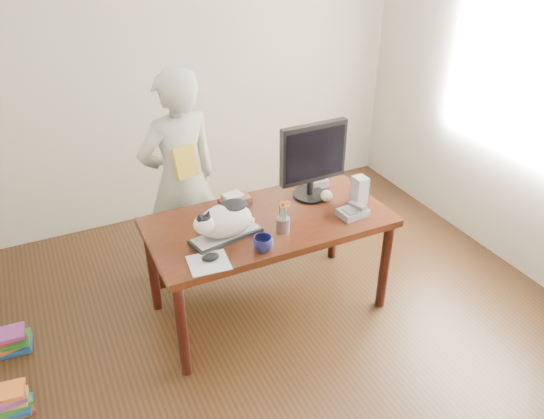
% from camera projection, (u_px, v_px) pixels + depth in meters
% --- Properties ---
extents(room, '(4.50, 4.50, 4.50)m').
position_uv_depth(room, '(318.00, 175.00, 2.74)').
color(room, black).
rests_on(room, ground).
extents(desk, '(1.60, 0.80, 0.75)m').
position_uv_depth(desk, '(264.00, 232.00, 3.65)').
color(desk, black).
rests_on(desk, ground).
extents(keyboard, '(0.48, 0.26, 0.03)m').
position_uv_depth(keyboard, '(226.00, 235.00, 3.32)').
color(keyboard, black).
rests_on(keyboard, desk).
extents(cat, '(0.45, 0.29, 0.26)m').
position_uv_depth(cat, '(224.00, 220.00, 3.25)').
color(cat, white).
rests_on(cat, keyboard).
extents(monitor, '(0.49, 0.25, 0.56)m').
position_uv_depth(monitor, '(313.00, 157.00, 3.60)').
color(monitor, black).
rests_on(monitor, desk).
extents(pen_cup, '(0.10, 0.10, 0.22)m').
position_uv_depth(pen_cup, '(283.00, 223.00, 3.35)').
color(pen_cup, gray).
rests_on(pen_cup, desk).
extents(mousepad, '(0.26, 0.24, 0.01)m').
position_uv_depth(mousepad, '(209.00, 263.00, 3.09)').
color(mousepad, silver).
rests_on(mousepad, desk).
extents(mouse, '(0.11, 0.08, 0.04)m').
position_uv_depth(mouse, '(211.00, 257.00, 3.10)').
color(mouse, black).
rests_on(mouse, mousepad).
extents(coffee_mug, '(0.17, 0.17, 0.10)m').
position_uv_depth(coffee_mug, '(263.00, 244.00, 3.17)').
color(coffee_mug, '#0D0F36').
rests_on(coffee_mug, desk).
extents(phone, '(0.20, 0.17, 0.09)m').
position_uv_depth(phone, '(353.00, 212.00, 3.54)').
color(phone, slate).
rests_on(phone, desk).
extents(speaker, '(0.09, 0.10, 0.19)m').
position_uv_depth(speaker, '(360.00, 190.00, 3.66)').
color(speaker, gray).
rests_on(speaker, desk).
extents(baseball, '(0.08, 0.08, 0.08)m').
position_uv_depth(baseball, '(327.00, 196.00, 3.70)').
color(baseball, silver).
rests_on(baseball, desk).
extents(book_stack, '(0.21, 0.17, 0.07)m').
position_uv_depth(book_stack, '(235.00, 199.00, 3.67)').
color(book_stack, '#521617').
rests_on(book_stack, desk).
extents(calculator, '(0.16, 0.21, 0.06)m').
position_uv_depth(calculator, '(313.00, 180.00, 3.94)').
color(calculator, slate).
rests_on(calculator, desk).
extents(person, '(0.67, 0.51, 1.66)m').
position_uv_depth(person, '(181.00, 181.00, 3.81)').
color(person, beige).
rests_on(person, ground).
extents(held_book, '(0.17, 0.12, 0.22)m').
position_uv_depth(held_book, '(185.00, 162.00, 3.57)').
color(held_book, gold).
rests_on(held_book, person).
extents(book_pile_a, '(0.27, 0.22, 0.18)m').
position_uv_depth(book_pile_a, '(9.00, 403.00, 3.04)').
color(book_pile_a, '#A92518').
rests_on(book_pile_a, ground).
extents(book_pile_b, '(0.26, 0.20, 0.15)m').
position_uv_depth(book_pile_b, '(10.00, 341.00, 3.49)').
color(book_pile_b, navy).
rests_on(book_pile_b, ground).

